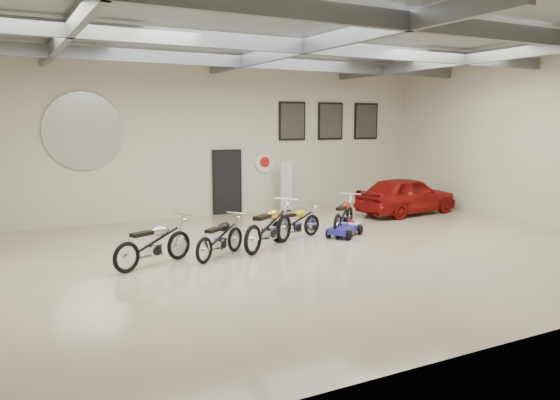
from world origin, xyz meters
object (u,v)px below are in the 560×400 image
motorcycle_black (220,237)px  motorcycle_gold (269,225)px  motorcycle_yellow (296,222)px  go_kart (346,226)px  banner_stand (286,186)px  motorcycle_red (344,214)px  motorcycle_silver (154,242)px  vintage_car (406,195)px

motorcycle_black → motorcycle_gold: 1.41m
motorcycle_yellow → motorcycle_black: bearing=-175.7°
go_kart → banner_stand: bearing=49.5°
motorcycle_black → motorcycle_red: size_ratio=0.92×
motorcycle_gold → motorcycle_silver: bearing=152.0°
motorcycle_yellow → motorcycle_silver: bearing=177.5°
motorcycle_yellow → go_kart: 1.48m
go_kart → motorcycle_gold: bearing=155.2°
motorcycle_yellow → motorcycle_red: (1.59, 0.09, 0.06)m
motorcycle_silver → motorcycle_red: (5.63, 1.06, -0.01)m
motorcycle_black → motorcycle_yellow: 2.67m
motorcycle_red → motorcycle_yellow: bearing=141.2°
motorcycle_silver → motorcycle_yellow: (4.04, 0.97, -0.06)m
motorcycle_red → go_kart: (-0.14, -0.35, -0.25)m
motorcycle_black → motorcycle_silver: bearing=146.5°
motorcycle_gold → motorcycle_yellow: size_ratio=1.25×
motorcycle_silver → motorcycle_black: 1.54m
vintage_car → motorcycle_silver: bearing=99.1°
motorcycle_black → vintage_car: bearing=-16.4°
motorcycle_gold → vintage_car: vintage_car is taller
banner_stand → motorcycle_silver: 7.88m
banner_stand → vintage_car: bearing=-46.7°
motorcycle_red → vintage_car: bearing=-18.2°
go_kart → vintage_car: 4.28m
motorcycle_silver → motorcycle_gold: (2.92, 0.31, 0.05)m
motorcycle_black → motorcycle_yellow: (2.50, 0.93, -0.01)m
motorcycle_yellow → vintage_car: vintage_car is taller
motorcycle_red → banner_stand: bearing=42.7°
motorcycle_silver → go_kart: (5.49, 0.71, -0.26)m
motorcycle_black → vintage_car: size_ratio=0.49×
motorcycle_silver → vintage_car: (9.28, 2.68, 0.11)m
banner_stand → motorcycle_silver: size_ratio=0.88×
banner_stand → motorcycle_yellow: banner_stand is taller
banner_stand → motorcycle_red: bearing=-105.6°
motorcycle_silver → motorcycle_yellow: 4.16m
banner_stand → motorcycle_yellow: bearing=-125.7°
motorcycle_gold → motorcycle_red: (2.71, 0.75, -0.06)m
banner_stand → vintage_car: 4.07m
motorcycle_yellow → banner_stand: bearing=48.6°
motorcycle_silver → vintage_car: size_ratio=0.54×
motorcycle_black → motorcycle_gold: (1.38, 0.26, 0.10)m
motorcycle_silver → motorcycle_gold: bearing=-18.2°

